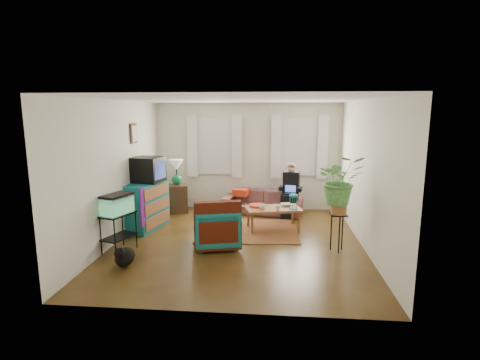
# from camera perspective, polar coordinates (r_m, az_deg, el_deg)

# --- Properties ---
(floor) EXTENTS (4.50, 5.00, 0.01)m
(floor) POSITION_cam_1_polar(r_m,az_deg,el_deg) (7.06, -0.29, -9.40)
(floor) COLOR #4F2B14
(floor) RESTS_ON ground
(ceiling) EXTENTS (4.50, 5.00, 0.01)m
(ceiling) POSITION_cam_1_polar(r_m,az_deg,el_deg) (6.65, -0.31, 12.19)
(ceiling) COLOR white
(ceiling) RESTS_ON wall_back
(wall_back) EXTENTS (4.50, 0.01, 2.60)m
(wall_back) POSITION_cam_1_polar(r_m,az_deg,el_deg) (9.20, 1.15, 3.58)
(wall_back) COLOR silver
(wall_back) RESTS_ON floor
(wall_front) EXTENTS (4.50, 0.01, 2.60)m
(wall_front) POSITION_cam_1_polar(r_m,az_deg,el_deg) (4.30, -3.40, -4.34)
(wall_front) COLOR silver
(wall_front) RESTS_ON floor
(wall_left) EXTENTS (0.01, 5.00, 2.60)m
(wall_left) POSITION_cam_1_polar(r_m,az_deg,el_deg) (7.29, -18.20, 1.26)
(wall_left) COLOR silver
(wall_left) RESTS_ON floor
(wall_right) EXTENTS (0.01, 5.00, 2.60)m
(wall_right) POSITION_cam_1_polar(r_m,az_deg,el_deg) (6.90, 18.65, 0.74)
(wall_right) COLOR silver
(wall_right) RESTS_ON floor
(window_left) EXTENTS (1.08, 0.04, 1.38)m
(window_left) POSITION_cam_1_polar(r_m,az_deg,el_deg) (9.24, -3.83, 5.15)
(window_left) COLOR white
(window_left) RESTS_ON wall_back
(window_right) EXTENTS (1.08, 0.04, 1.38)m
(window_right) POSITION_cam_1_polar(r_m,az_deg,el_deg) (9.16, 9.01, 5.00)
(window_right) COLOR white
(window_right) RESTS_ON wall_back
(curtains_left) EXTENTS (1.36, 0.06, 1.50)m
(curtains_left) POSITION_cam_1_polar(r_m,az_deg,el_deg) (9.16, -3.90, 5.11)
(curtains_left) COLOR white
(curtains_left) RESTS_ON wall_back
(curtains_right) EXTENTS (1.36, 0.06, 1.50)m
(curtains_right) POSITION_cam_1_polar(r_m,az_deg,el_deg) (9.08, 9.04, 4.95)
(curtains_right) COLOR white
(curtains_right) RESTS_ON wall_back
(picture_frame) EXTENTS (0.04, 0.32, 0.40)m
(picture_frame) POSITION_cam_1_polar(r_m,az_deg,el_deg) (8.00, -15.84, 6.84)
(picture_frame) COLOR #3D2616
(picture_frame) RESTS_ON wall_left
(area_rug) EXTENTS (2.10, 1.73, 0.01)m
(area_rug) POSITION_cam_1_polar(r_m,az_deg,el_deg) (7.68, 1.08, -7.69)
(area_rug) COLOR maroon
(area_rug) RESTS_ON floor
(sofa) EXTENTS (1.96, 1.09, 0.72)m
(sofa) POSITION_cam_1_polar(r_m,az_deg,el_deg) (8.90, 3.43, -2.80)
(sofa) COLOR brown
(sofa) RESTS_ON floor
(seated_person) EXTENTS (0.57, 0.65, 1.10)m
(seated_person) POSITION_cam_1_polar(r_m,az_deg,el_deg) (8.74, 7.70, -1.86)
(seated_person) COLOR black
(seated_person) RESTS_ON sofa
(side_table) EXTENTS (0.57, 0.57, 0.67)m
(side_table) POSITION_cam_1_polar(r_m,az_deg,el_deg) (9.12, -9.51, -2.78)
(side_table) COLOR #382215
(side_table) RESTS_ON floor
(table_lamp) EXTENTS (0.43, 0.43, 0.61)m
(table_lamp) POSITION_cam_1_polar(r_m,az_deg,el_deg) (9.00, -9.63, 1.08)
(table_lamp) COLOR white
(table_lamp) RESTS_ON side_table
(dresser) EXTENTS (0.75, 1.16, 0.96)m
(dresser) POSITION_cam_1_polar(r_m,az_deg,el_deg) (7.99, -14.22, -3.77)
(dresser) COLOR #11506B
(dresser) RESTS_ON floor
(crt_tv) EXTENTS (0.69, 0.65, 0.51)m
(crt_tv) POSITION_cam_1_polar(r_m,az_deg,el_deg) (7.92, -13.92, 1.57)
(crt_tv) COLOR black
(crt_tv) RESTS_ON dresser
(aquarium_stand) EXTENTS (0.52, 0.68, 0.68)m
(aquarium_stand) POSITION_cam_1_polar(r_m,az_deg,el_deg) (6.82, -17.96, -7.66)
(aquarium_stand) COLOR black
(aquarium_stand) RESTS_ON floor
(aquarium) EXTENTS (0.46, 0.62, 0.36)m
(aquarium) POSITION_cam_1_polar(r_m,az_deg,el_deg) (6.68, -18.21, -3.45)
(aquarium) COLOR #7FD899
(aquarium) RESTS_ON aquarium_stand
(black_cat) EXTENTS (0.29, 0.44, 0.37)m
(black_cat) POSITION_cam_1_polar(r_m,az_deg,el_deg) (6.23, -17.16, -10.86)
(black_cat) COLOR black
(black_cat) RESTS_ON floor
(armchair) EXTENTS (0.93, 0.90, 0.80)m
(armchair) POSITION_cam_1_polar(r_m,az_deg,el_deg) (6.75, -3.65, -6.81)
(armchair) COLOR #126E6E
(armchair) RESTS_ON floor
(serape_throw) EXTENTS (0.82, 0.38, 0.66)m
(serape_throw) POSITION_cam_1_polar(r_m,az_deg,el_deg) (6.41, -3.38, -6.20)
(serape_throw) COLOR #9E0A0A
(serape_throw) RESTS_ON armchair
(coffee_table) EXTENTS (1.21, 0.84, 0.46)m
(coffee_table) POSITION_cam_1_polar(r_m,az_deg,el_deg) (7.76, 5.06, -5.85)
(coffee_table) COLOR brown
(coffee_table) RESTS_ON floor
(cup_a) EXTENTS (0.15, 0.15, 0.10)m
(cup_a) POSITION_cam_1_polar(r_m,az_deg,el_deg) (7.54, 3.42, -4.14)
(cup_a) COLOR white
(cup_a) RESTS_ON coffee_table
(cup_b) EXTENTS (0.12, 0.12, 0.09)m
(cup_b) POSITION_cam_1_polar(r_m,az_deg,el_deg) (7.53, 5.79, -4.20)
(cup_b) COLOR beige
(cup_b) RESTS_ON coffee_table
(bowl) EXTENTS (0.26, 0.26, 0.05)m
(bowl) POSITION_cam_1_polar(r_m,az_deg,el_deg) (7.86, 7.05, -3.76)
(bowl) COLOR white
(bowl) RESTS_ON coffee_table
(snack_tray) EXTENTS (0.41, 0.41, 0.04)m
(snack_tray) POSITION_cam_1_polar(r_m,az_deg,el_deg) (7.77, 2.68, -3.90)
(snack_tray) COLOR #B21414
(snack_tray) RESTS_ON coffee_table
(birdcage) EXTENTS (0.22, 0.22, 0.32)m
(birdcage) POSITION_cam_1_polar(r_m,az_deg,el_deg) (7.62, 8.15, -3.21)
(birdcage) COLOR #115B6B
(birdcage) RESTS_ON coffee_table
(plant_stand) EXTENTS (0.31, 0.31, 0.67)m
(plant_stand) POSITION_cam_1_polar(r_m,az_deg,el_deg) (6.73, 14.64, -7.76)
(plant_stand) COLOR black
(plant_stand) RESTS_ON floor
(potted_plant) EXTENTS (0.82, 0.72, 0.85)m
(potted_plant) POSITION_cam_1_polar(r_m,az_deg,el_deg) (6.53, 14.96, -1.12)
(potted_plant) COLOR #599947
(potted_plant) RESTS_ON plant_stand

